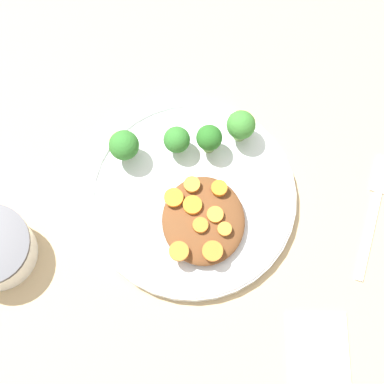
{
  "coord_description": "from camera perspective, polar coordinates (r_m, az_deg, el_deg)",
  "views": [
    {
      "loc": [
        -0.27,
        0.01,
        0.83
      ],
      "look_at": [
        0.0,
        0.0,
        0.03
      ],
      "focal_mm": 60.0,
      "sensor_mm": 36.0,
      "label": 1
    }
  ],
  "objects": [
    {
      "name": "plate",
      "position": [
        0.86,
        0.0,
        -0.43
      ],
      "size": [
        0.28,
        0.28,
        0.02
      ],
      "color": "white",
      "rests_on": "ground_plane"
    },
    {
      "name": "broccoli_floret_1",
      "position": [
        0.85,
        -1.36,
        4.64
      ],
      "size": [
        0.04,
        0.04,
        0.05
      ],
      "color": "#7FA85B",
      "rests_on": "plate"
    },
    {
      "name": "broccoli_floret_0",
      "position": [
        0.85,
        -6.06,
        4.13
      ],
      "size": [
        0.04,
        0.04,
        0.06
      ],
      "color": "#7FA85B",
      "rests_on": "plate"
    },
    {
      "name": "fork",
      "position": [
        0.9,
        16.04,
        -1.02
      ],
      "size": [
        0.18,
        0.07,
        0.01
      ],
      "rotation": [
        0.0,
        0.0,
        5.96
      ],
      "color": "silver",
      "rests_on": "ground_plane"
    },
    {
      "name": "carrot_slice_0",
      "position": [
        0.83,
        -0.3,
        0.66
      ],
      "size": [
        0.02,
        0.02,
        0.01
      ],
      "primitive_type": "cylinder",
      "color": "orange",
      "rests_on": "stew_mound"
    },
    {
      "name": "stew_mound",
      "position": [
        0.83,
        1.02,
        -2.54
      ],
      "size": [
        0.12,
        0.11,
        0.02
      ],
      "primitive_type": "ellipsoid",
      "color": "brown",
      "rests_on": "plate"
    },
    {
      "name": "carrot_slice_7",
      "position": [
        0.82,
        0.75,
        -2.97
      ],
      "size": [
        0.02,
        0.02,
        0.01
      ],
      "primitive_type": "cylinder",
      "color": "orange",
      "rests_on": "stew_mound"
    },
    {
      "name": "broccoli_floret_2",
      "position": [
        0.85,
        1.53,
        4.77
      ],
      "size": [
        0.03,
        0.03,
        0.05
      ],
      "color": "#759E51",
      "rests_on": "plate"
    },
    {
      "name": "broccoli_floret_3",
      "position": [
        0.86,
        4.37,
        5.9
      ],
      "size": [
        0.04,
        0.04,
        0.06
      ],
      "color": "#7FA85B",
      "rests_on": "plate"
    },
    {
      "name": "carrot_slice_3",
      "position": [
        0.81,
        1.84,
        -5.27
      ],
      "size": [
        0.03,
        0.03,
        0.01
      ],
      "primitive_type": "cylinder",
      "color": "orange",
      "rests_on": "stew_mound"
    },
    {
      "name": "carrot_slice_6",
      "position": [
        0.82,
        0.18,
        -1.16
      ],
      "size": [
        0.02,
        0.02,
        0.01
      ],
      "primitive_type": "cylinder",
      "color": "orange",
      "rests_on": "stew_mound"
    },
    {
      "name": "carrot_slice_1",
      "position": [
        0.83,
        2.44,
        0.22
      ],
      "size": [
        0.02,
        0.02,
        0.01
      ],
      "primitive_type": "cylinder",
      "color": "orange",
      "rests_on": "stew_mound"
    },
    {
      "name": "carrot_slice_4",
      "position": [
        0.83,
        -1.64,
        -0.5
      ],
      "size": [
        0.03,
        0.03,
        0.01
      ],
      "primitive_type": "cylinder",
      "color": "orange",
      "rests_on": "stew_mound"
    },
    {
      "name": "carrot_slice_8",
      "position": [
        0.81,
        -1.18,
        -5.29
      ],
      "size": [
        0.03,
        0.03,
        0.01
      ],
      "primitive_type": "cylinder",
      "color": "orange",
      "rests_on": "stew_mound"
    },
    {
      "name": "ground_plane",
      "position": [
        0.87,
        0.0,
        -0.65
      ],
      "size": [
        4.0,
        4.0,
        0.0
      ],
      "primitive_type": "plane",
      "color": "tan"
    },
    {
      "name": "napkin",
      "position": [
        0.84,
        11.23,
        -14.36
      ],
      "size": [
        0.12,
        0.08,
        0.01
      ],
      "rotation": [
        0.0,
        0.0,
        -0.03
      ],
      "color": "beige",
      "rests_on": "ground_plane"
    },
    {
      "name": "carrot_slice_2",
      "position": [
        0.82,
        2.91,
        -3.3
      ],
      "size": [
        0.02,
        0.02,
        0.01
      ],
      "primitive_type": "cylinder",
      "color": "orange",
      "rests_on": "stew_mound"
    },
    {
      "name": "carrot_slice_5",
      "position": [
        0.82,
        2.07,
        -2.02
      ],
      "size": [
        0.02,
        0.02,
        0.01
      ],
      "primitive_type": "cylinder",
      "color": "orange",
      "rests_on": "stew_mound"
    }
  ]
}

